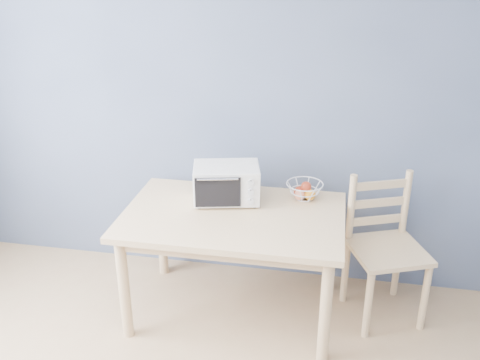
% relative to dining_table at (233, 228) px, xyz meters
% --- Properties ---
extents(room, '(4.01, 4.51, 2.61)m').
position_rel_dining_table_xyz_m(room, '(-0.21, -1.70, 0.65)').
color(room, tan).
rests_on(room, ground).
extents(dining_table, '(1.40, 0.90, 0.75)m').
position_rel_dining_table_xyz_m(dining_table, '(0.00, 0.00, 0.00)').
color(dining_table, '#D7BC81').
rests_on(dining_table, ground).
extents(toaster_oven, '(0.48, 0.39, 0.25)m').
position_rel_dining_table_xyz_m(toaster_oven, '(-0.10, 0.17, 0.23)').
color(toaster_oven, white).
rests_on(toaster_oven, dining_table).
extents(fruit_basket, '(0.29, 0.29, 0.13)m').
position_rel_dining_table_xyz_m(fruit_basket, '(0.42, 0.30, 0.16)').
color(fruit_basket, white).
rests_on(fruit_basket, dining_table).
extents(dining_chair, '(0.59, 0.59, 0.97)m').
position_rel_dining_table_xyz_m(dining_chair, '(0.97, 0.19, -0.17)').
color(dining_chair, '#D7BC81').
rests_on(dining_chair, ground).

